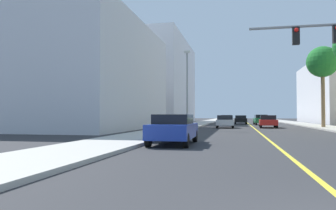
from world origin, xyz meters
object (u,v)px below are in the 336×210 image
object	(u,v)px
car_silver	(225,121)
car_black	(241,120)
car_green	(261,120)
street_lamp	(187,85)
palm_far	(322,63)
car_red	(268,121)
car_blue	(174,128)
car_white	(226,119)

from	to	relation	value
car_silver	car_black	bearing A→B (deg)	81.45
car_green	car_black	distance (m)	4.60
street_lamp	car_black	xyz separation A→B (m)	(5.29, 20.95, -3.66)
palm_far	car_red	bearing A→B (deg)	173.23
car_red	car_black	size ratio (longest dim) A/B	1.16
car_blue	car_green	size ratio (longest dim) A/B	1.00
car_red	car_silver	bearing A→B (deg)	-160.61
car_blue	car_black	size ratio (longest dim) A/B	1.14
car_blue	car_silver	size ratio (longest dim) A/B	1.12
street_lamp	car_silver	bearing A→B (deg)	56.13
street_lamp	car_blue	bearing A→B (deg)	-83.77
street_lamp	car_black	world-z (taller)	street_lamp
street_lamp	car_green	size ratio (longest dim) A/B	1.71
car_green	car_white	bearing A→B (deg)	143.40
street_lamp	car_red	bearing A→B (deg)	38.96
palm_far	car_black	distance (m)	18.37
street_lamp	palm_far	world-z (taller)	palm_far
car_silver	palm_far	bearing A→B (deg)	2.54
car_blue	car_black	xyz separation A→B (m)	(3.55, 36.90, -0.06)
car_red	car_white	xyz separation A→B (m)	(-5.09, 14.12, 0.00)
car_green	car_white	size ratio (longest dim) A/B	1.11
car_blue	palm_far	bearing A→B (deg)	-119.45
car_blue	car_white	world-z (taller)	car_blue
street_lamp	car_black	bearing A→B (deg)	75.83
car_red	car_blue	world-z (taller)	car_blue
street_lamp	car_white	size ratio (longest dim) A/B	1.90
car_white	car_silver	bearing A→B (deg)	-90.82
car_silver	car_white	world-z (taller)	car_white
car_blue	car_black	world-z (taller)	car_blue
car_green	car_black	size ratio (longest dim) A/B	1.14
car_silver	car_black	distance (m)	15.93
car_white	car_green	bearing A→B (deg)	-36.42
car_blue	car_silver	xyz separation A→B (m)	(1.70, 21.08, -0.05)
car_red	car_green	distance (m)	10.70
street_lamp	car_green	bearing A→B (deg)	64.93
palm_far	car_blue	size ratio (longest dim) A/B	1.96
palm_far	car_black	xyz separation A→B (m)	(-8.49, 15.02, -6.32)
car_green	car_blue	bearing A→B (deg)	-103.17
palm_far	car_black	size ratio (longest dim) A/B	2.23
street_lamp	car_green	world-z (taller)	street_lamp
car_blue	car_white	xyz separation A→B (m)	(1.33, 36.67, -0.03)
car_silver	car_green	xyz separation A→B (m)	(4.65, 12.17, 0.06)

